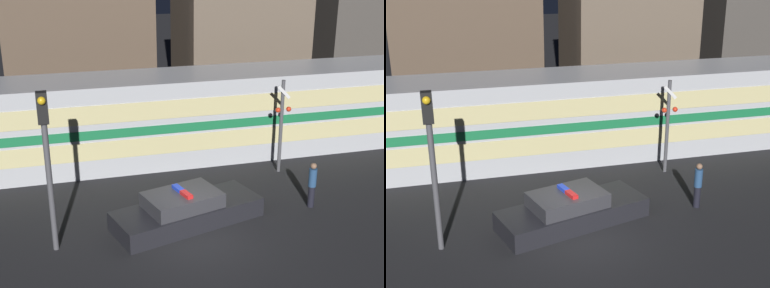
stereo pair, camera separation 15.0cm
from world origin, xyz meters
The scene contains 8 objects.
ground_plane centered at (0.00, 0.00, 0.00)m, with size 120.00×120.00×0.00m, color black.
train centered at (1.96, 6.98, 1.83)m, with size 20.70×3.06×3.67m.
police_car centered at (0.01, 1.07, 0.46)m, with size 5.26×3.04×1.25m.
pedestrian centered at (4.55, 1.09, 0.85)m, with size 0.28×0.28×1.65m.
crossing_signal_near centered at (4.75, 4.29, 2.07)m, with size 0.65×0.31×3.81m.
traffic_light_corner centered at (-4.22, 0.52, 3.09)m, with size 0.30×0.46×4.91m.
building_left centered at (-2.25, 16.58, 3.86)m, with size 7.70×6.67×7.72m.
building_center centered at (6.63, 14.67, 5.20)m, with size 6.69×5.20×10.40m.
Camera 1 is at (-3.95, -14.18, 8.58)m, focal length 50.00 mm.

